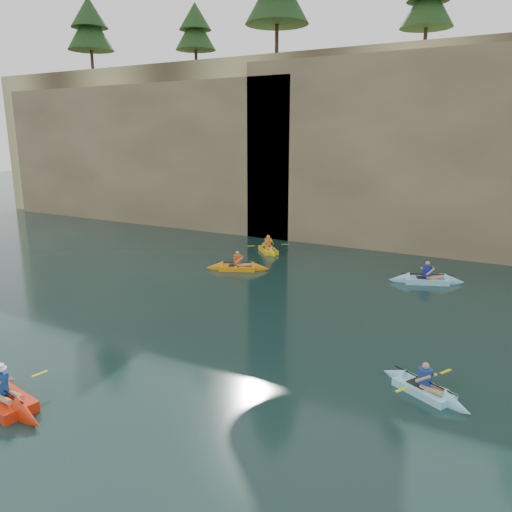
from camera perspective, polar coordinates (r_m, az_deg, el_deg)
The scene contains 11 objects.
ground at distance 11.63m, azimuth -12.31°, elevation -21.54°, with size 160.00×160.00×0.00m, color black.
cliff at distance 37.53m, azimuth 19.66°, elevation 11.96°, with size 70.00×16.00×12.00m, color tan.
cliff_slab_west at distance 39.74m, azimuth -12.92°, elevation 11.42°, with size 26.00×2.40×10.56m, color #9A815D.
cliff_slab_center at distance 29.91m, azimuth 20.92°, elevation 11.02°, with size 24.00×2.40×11.40m, color #9A815D.
sea_cave_west at distance 38.19m, azimuth -11.07°, elevation 6.48°, with size 4.50×1.00×4.00m, color black.
sea_cave_center at distance 31.17m, azimuth 9.13°, elevation 4.23°, with size 3.50×1.00×3.20m, color black.
main_kayaker at distance 14.56m, azimuth -27.00°, elevation -14.31°, with size 3.72×2.44×1.35m.
kayaker_orange at distance 25.11m, azimuth -2.12°, elevation -1.30°, with size 3.21×2.21×1.22m.
kayaker_ltblue_near at distance 14.31m, azimuth 18.63°, elevation -14.17°, with size 2.78×1.99×1.10m.
kayaker_yellow at distance 28.95m, azimuth 1.40°, elevation 0.75°, with size 2.62×2.74×1.25m.
kayaker_ltblue_mid at distance 24.22m, azimuth 18.88°, elevation -2.59°, with size 3.43×2.37×1.29m.
Camera 1 is at (6.54, -6.95, 6.66)m, focal length 35.00 mm.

